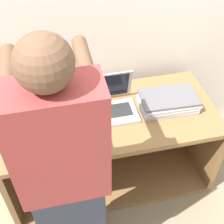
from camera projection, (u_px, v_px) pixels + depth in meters
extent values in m
plane|color=gray|center=(119.00, 210.00, 2.22)|extent=(12.00, 12.00, 0.00)
cube|color=silver|center=(93.00, 2.00, 1.91)|extent=(8.00, 0.05, 2.40)
cube|color=olive|center=(109.00, 117.00, 2.02)|extent=(1.41, 0.65, 0.04)
cube|color=olive|center=(109.00, 171.00, 2.43)|extent=(1.41, 0.65, 0.04)
cube|color=olive|center=(11.00, 164.00, 2.12)|extent=(0.04, 0.65, 0.56)
cube|color=olive|center=(198.00, 131.00, 2.33)|extent=(0.04, 0.65, 0.56)
cube|color=olive|center=(101.00, 117.00, 2.44)|extent=(1.34, 0.04, 0.56)
cube|color=#B7B7BC|center=(109.00, 114.00, 2.00)|extent=(0.37, 0.22, 0.02)
cube|color=#28282B|center=(108.00, 112.00, 2.00)|extent=(0.30, 0.12, 0.00)
cube|color=#B7B7BC|center=(104.00, 86.00, 2.01)|extent=(0.37, 0.05, 0.22)
cube|color=black|center=(104.00, 87.00, 2.01)|extent=(0.32, 0.04, 0.19)
cube|color=gray|center=(46.00, 125.00, 1.93)|extent=(0.37, 0.23, 0.02)
cube|color=#232326|center=(47.00, 121.00, 1.93)|extent=(0.37, 0.24, 0.02)
cube|color=gray|center=(47.00, 120.00, 1.90)|extent=(0.38, 0.24, 0.02)
cube|color=gray|center=(45.00, 116.00, 1.90)|extent=(0.37, 0.23, 0.02)
cube|color=#B7B7BC|center=(167.00, 105.00, 2.06)|extent=(0.38, 0.24, 0.02)
cube|color=#B7B7BC|center=(167.00, 103.00, 2.04)|extent=(0.37, 0.23, 0.02)
cube|color=#B7B7BC|center=(169.00, 100.00, 2.03)|extent=(0.37, 0.23, 0.02)
cube|color=slate|center=(169.00, 97.00, 2.02)|extent=(0.38, 0.24, 0.02)
cube|color=#2D3342|center=(73.00, 222.00, 1.75)|extent=(0.34, 0.20, 0.76)
cube|color=#993838|center=(59.00, 144.00, 1.28)|extent=(0.40, 0.20, 0.60)
sphere|color=brown|center=(44.00, 63.00, 1.00)|extent=(0.21, 0.21, 0.21)
cylinder|color=brown|center=(8.00, 71.00, 1.29)|extent=(0.07, 0.32, 0.07)
cylinder|color=brown|center=(84.00, 61.00, 1.34)|extent=(0.07, 0.32, 0.07)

